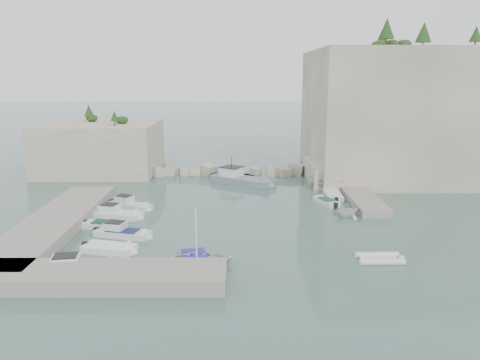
{
  "coord_description": "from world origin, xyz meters",
  "views": [
    {
      "loc": [
        -0.15,
        -41.74,
        13.9
      ],
      "look_at": [
        0.0,
        6.0,
        3.0
      ],
      "focal_mm": 35.0,
      "sensor_mm": 36.0,
      "label": 1
    }
  ],
  "objects_px": {
    "motorboat_b": "(117,217)",
    "motorboat_e": "(109,252)",
    "tender_east_b": "(326,204)",
    "motorboat_d": "(123,237)",
    "work_boat": "(243,184)",
    "motorboat_c": "(105,228)",
    "motorboat_f": "(78,272)",
    "tender_east_d": "(328,191)",
    "inflatable_dinghy": "(379,261)",
    "motorboat_a": "(130,208)",
    "tender_east_a": "(347,216)",
    "tender_east_c": "(333,197)",
    "rowboat": "(197,267)"
  },
  "relations": [
    {
      "from": "motorboat_b",
      "to": "motorboat_e",
      "type": "bearing_deg",
      "value": -63.81
    },
    {
      "from": "motorboat_e",
      "to": "tender_east_b",
      "type": "bearing_deg",
      "value": 48.71
    },
    {
      "from": "motorboat_d",
      "to": "work_boat",
      "type": "height_order",
      "value": "work_boat"
    },
    {
      "from": "motorboat_b",
      "to": "motorboat_c",
      "type": "bearing_deg",
      "value": -79.19
    },
    {
      "from": "motorboat_d",
      "to": "tender_east_b",
      "type": "xyz_separation_m",
      "value": [
        19.64,
        10.3,
        0.0
      ]
    },
    {
      "from": "motorboat_f",
      "to": "tender_east_d",
      "type": "height_order",
      "value": "tender_east_d"
    },
    {
      "from": "tender_east_b",
      "to": "work_boat",
      "type": "xyz_separation_m",
      "value": [
        -9.03,
        9.76,
        0.0
      ]
    },
    {
      "from": "inflatable_dinghy",
      "to": "tender_east_b",
      "type": "xyz_separation_m",
      "value": [
        -1.17,
        15.75,
        0.0
      ]
    },
    {
      "from": "motorboat_a",
      "to": "motorboat_c",
      "type": "xyz_separation_m",
      "value": [
        -0.87,
        -6.53,
        0.0
      ]
    },
    {
      "from": "motorboat_a",
      "to": "tender_east_a",
      "type": "bearing_deg",
      "value": 19.58
    },
    {
      "from": "motorboat_a",
      "to": "motorboat_e",
      "type": "relative_size",
      "value": 1.18
    },
    {
      "from": "motorboat_a",
      "to": "motorboat_e",
      "type": "distance_m",
      "value": 12.42
    },
    {
      "from": "motorboat_d",
      "to": "tender_east_c",
      "type": "relative_size",
      "value": 1.01
    },
    {
      "from": "motorboat_a",
      "to": "motorboat_c",
      "type": "bearing_deg",
      "value": -70.31
    },
    {
      "from": "motorboat_a",
      "to": "motorboat_b",
      "type": "xyz_separation_m",
      "value": [
        -0.6,
        -3.2,
        0.0
      ]
    },
    {
      "from": "motorboat_d",
      "to": "motorboat_f",
      "type": "distance_m",
      "value": 7.54
    },
    {
      "from": "tender_east_a",
      "to": "tender_east_c",
      "type": "bearing_deg",
      "value": -21.97
    },
    {
      "from": "motorboat_e",
      "to": "motorboat_f",
      "type": "xyz_separation_m",
      "value": [
        -1.18,
        -3.9,
        0.0
      ]
    },
    {
      "from": "motorboat_c",
      "to": "motorboat_d",
      "type": "xyz_separation_m",
      "value": [
        2.25,
        -2.34,
        0.0
      ]
    },
    {
      "from": "rowboat",
      "to": "motorboat_a",
      "type": "bearing_deg",
      "value": 15.43
    },
    {
      "from": "motorboat_e",
      "to": "tender_east_c",
      "type": "bearing_deg",
      "value": 52.4
    },
    {
      "from": "motorboat_e",
      "to": "work_boat",
      "type": "xyz_separation_m",
      "value": [
        10.85,
        23.57,
        0.0
      ]
    },
    {
      "from": "work_boat",
      "to": "tender_east_b",
      "type": "bearing_deg",
      "value": -13.68
    },
    {
      "from": "inflatable_dinghy",
      "to": "tender_east_a",
      "type": "distance_m",
      "value": 11.29
    },
    {
      "from": "motorboat_a",
      "to": "tender_east_d",
      "type": "xyz_separation_m",
      "value": [
        22.42,
        7.55,
        0.0
      ]
    },
    {
      "from": "motorboat_a",
      "to": "motorboat_f",
      "type": "relative_size",
      "value": 0.91
    },
    {
      "from": "tender_east_c",
      "to": "tender_east_a",
      "type": "bearing_deg",
      "value": -177.9
    },
    {
      "from": "motorboat_b",
      "to": "motorboat_a",
      "type": "bearing_deg",
      "value": 94.86
    },
    {
      "from": "motorboat_a",
      "to": "motorboat_e",
      "type": "height_order",
      "value": "motorboat_a"
    },
    {
      "from": "tender_east_b",
      "to": "inflatable_dinghy",
      "type": "bearing_deg",
      "value": 162.83
    },
    {
      "from": "motorboat_b",
      "to": "motorboat_c",
      "type": "relative_size",
      "value": 1.31
    },
    {
      "from": "inflatable_dinghy",
      "to": "tender_east_c",
      "type": "xyz_separation_m",
      "value": [
        0.14,
        18.77,
        0.0
      ]
    },
    {
      "from": "motorboat_b",
      "to": "rowboat",
      "type": "relative_size",
      "value": 1.02
    },
    {
      "from": "inflatable_dinghy",
      "to": "work_boat",
      "type": "height_order",
      "value": "work_boat"
    },
    {
      "from": "motorboat_a",
      "to": "tender_east_a",
      "type": "relative_size",
      "value": 1.85
    },
    {
      "from": "tender_east_c",
      "to": "work_boat",
      "type": "distance_m",
      "value": 12.34
    },
    {
      "from": "motorboat_b",
      "to": "work_boat",
      "type": "xyz_separation_m",
      "value": [
        12.59,
        14.4,
        0.0
      ]
    },
    {
      "from": "rowboat",
      "to": "tender_east_a",
      "type": "relative_size",
      "value": 1.89
    },
    {
      "from": "motorboat_e",
      "to": "tender_east_b",
      "type": "xyz_separation_m",
      "value": [
        19.88,
        13.81,
        0.0
      ]
    },
    {
      "from": "rowboat",
      "to": "tender_east_d",
      "type": "relative_size",
      "value": 1.09
    },
    {
      "from": "tender_east_d",
      "to": "motorboat_a",
      "type": "bearing_deg",
      "value": 131.73
    },
    {
      "from": "motorboat_b",
      "to": "motorboat_c",
      "type": "height_order",
      "value": "motorboat_b"
    },
    {
      "from": "motorboat_c",
      "to": "motorboat_f",
      "type": "height_order",
      "value": "motorboat_f"
    },
    {
      "from": "motorboat_c",
      "to": "motorboat_f",
      "type": "bearing_deg",
      "value": -73.28
    },
    {
      "from": "motorboat_a",
      "to": "tender_east_d",
      "type": "height_order",
      "value": "tender_east_d"
    },
    {
      "from": "motorboat_c",
      "to": "tender_east_d",
      "type": "xyz_separation_m",
      "value": [
        23.29,
        14.08,
        0.0
      ]
    },
    {
      "from": "work_boat",
      "to": "motorboat_a",
      "type": "bearing_deg",
      "value": -103.42
    },
    {
      "from": "tender_east_c",
      "to": "motorboat_c",
      "type": "bearing_deg",
      "value": 117.54
    },
    {
      "from": "motorboat_a",
      "to": "tender_east_c",
      "type": "xyz_separation_m",
      "value": [
        22.33,
        4.46,
        0.0
      ]
    },
    {
      "from": "motorboat_b",
      "to": "motorboat_f",
      "type": "distance_m",
      "value": 13.08
    }
  ]
}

